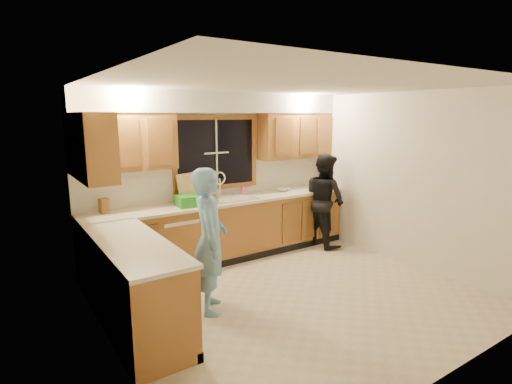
% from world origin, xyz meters
% --- Properties ---
extents(floor, '(4.20, 4.20, 0.00)m').
position_xyz_m(floor, '(0.00, 0.00, 0.00)').
color(floor, beige).
rests_on(floor, ground).
extents(ceiling, '(4.20, 4.20, 0.00)m').
position_xyz_m(ceiling, '(0.00, 0.00, 2.50)').
color(ceiling, silver).
extents(wall_back, '(4.20, 0.00, 4.20)m').
position_xyz_m(wall_back, '(0.00, 1.90, 1.25)').
color(wall_back, white).
rests_on(wall_back, ground).
extents(wall_left, '(0.00, 3.80, 3.80)m').
position_xyz_m(wall_left, '(-2.10, 0.00, 1.25)').
color(wall_left, white).
rests_on(wall_left, ground).
extents(wall_right, '(0.00, 3.80, 3.80)m').
position_xyz_m(wall_right, '(2.10, 0.00, 1.25)').
color(wall_right, white).
rests_on(wall_right, ground).
extents(base_cabinets_back, '(4.20, 0.60, 0.88)m').
position_xyz_m(base_cabinets_back, '(0.00, 1.60, 0.44)').
color(base_cabinets_back, '#A86B30').
rests_on(base_cabinets_back, ground).
extents(base_cabinets_left, '(0.60, 1.90, 0.88)m').
position_xyz_m(base_cabinets_left, '(-1.80, 0.35, 0.44)').
color(base_cabinets_left, '#A86B30').
rests_on(base_cabinets_left, ground).
extents(countertop_back, '(4.20, 0.63, 0.04)m').
position_xyz_m(countertop_back, '(0.00, 1.58, 0.90)').
color(countertop_back, '#F0E5CA').
rests_on(countertop_back, base_cabinets_back).
extents(countertop_left, '(0.63, 1.90, 0.04)m').
position_xyz_m(countertop_left, '(-1.79, 0.35, 0.90)').
color(countertop_left, '#F0E5CA').
rests_on(countertop_left, base_cabinets_left).
extents(upper_cabinets_left, '(1.35, 0.33, 0.75)m').
position_xyz_m(upper_cabinets_left, '(-1.43, 1.73, 1.83)').
color(upper_cabinets_left, '#A86B30').
rests_on(upper_cabinets_left, wall_back).
extents(upper_cabinets_right, '(1.35, 0.33, 0.75)m').
position_xyz_m(upper_cabinets_right, '(1.43, 1.73, 1.83)').
color(upper_cabinets_right, '#A86B30').
rests_on(upper_cabinets_right, wall_back).
extents(upper_cabinets_return, '(0.33, 0.90, 0.75)m').
position_xyz_m(upper_cabinets_return, '(-1.94, 1.12, 1.83)').
color(upper_cabinets_return, '#A86B30').
rests_on(upper_cabinets_return, wall_left).
extents(soffit, '(4.20, 0.35, 0.30)m').
position_xyz_m(soffit, '(0.00, 1.72, 2.35)').
color(soffit, silver).
rests_on(soffit, wall_back).
extents(window_frame, '(1.44, 0.03, 1.14)m').
position_xyz_m(window_frame, '(0.00, 1.89, 1.60)').
color(window_frame, black).
rests_on(window_frame, wall_back).
extents(sink, '(0.86, 0.52, 0.57)m').
position_xyz_m(sink, '(0.00, 1.60, 0.86)').
color(sink, silver).
rests_on(sink, countertop_back).
extents(dishwasher, '(0.60, 0.56, 0.82)m').
position_xyz_m(dishwasher, '(-0.85, 1.59, 0.41)').
color(dishwasher, silver).
rests_on(dishwasher, floor).
extents(stove, '(0.58, 0.75, 0.90)m').
position_xyz_m(stove, '(-1.80, -0.22, 0.45)').
color(stove, silver).
rests_on(stove, floor).
extents(man, '(0.60, 0.70, 1.62)m').
position_xyz_m(man, '(-0.97, 0.26, 0.81)').
color(man, '#75AFDD').
rests_on(man, floor).
extents(woman, '(0.61, 0.77, 1.56)m').
position_xyz_m(woman, '(1.67, 1.24, 0.78)').
color(woman, black).
rests_on(woman, floor).
extents(knife_block, '(0.13, 0.11, 0.20)m').
position_xyz_m(knife_block, '(-1.73, 1.74, 1.02)').
color(knife_block, '#905B27').
rests_on(knife_block, countertop_back).
extents(cutting_board, '(0.33, 0.19, 0.41)m').
position_xyz_m(cutting_board, '(-0.55, 1.81, 1.13)').
color(cutting_board, tan).
rests_on(cutting_board, countertop_back).
extents(dish_crate, '(0.35, 0.33, 0.15)m').
position_xyz_m(dish_crate, '(-0.64, 1.52, 1.00)').
color(dish_crate, green).
rests_on(dish_crate, countertop_back).
extents(soap_bottle, '(0.12, 0.12, 0.20)m').
position_xyz_m(soap_bottle, '(0.39, 1.72, 1.02)').
color(soap_bottle, '#DB537E').
rests_on(soap_bottle, countertop_back).
extents(bowl, '(0.24, 0.24, 0.05)m').
position_xyz_m(bowl, '(1.12, 1.67, 0.95)').
color(bowl, silver).
rests_on(bowl, countertop_back).
extents(can_left, '(0.08, 0.08, 0.13)m').
position_xyz_m(can_left, '(-0.25, 1.47, 0.99)').
color(can_left, beige).
rests_on(can_left, countertop_back).
extents(can_right, '(0.08, 0.08, 0.12)m').
position_xyz_m(can_right, '(-0.27, 1.38, 0.98)').
color(can_right, beige).
rests_on(can_right, countertop_back).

